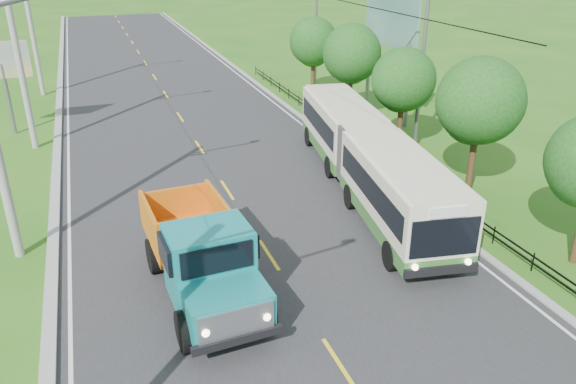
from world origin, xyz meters
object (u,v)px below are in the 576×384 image
dump_truck (201,251)px  streetlight_far (314,21)px  tree_fifth (351,56)px  tree_third (479,105)px  pole_far (31,22)px  planter_mid (378,148)px  planter_far (319,108)px  billboard_left (2,66)px  tree_back (313,44)px  planter_near (473,211)px  bus (368,154)px  tree_fourth (403,83)px  pole_mid (18,51)px  billboard_right (391,29)px  streetlight_mid (420,56)px

dump_truck → streetlight_far: bearing=57.1°
tree_fifth → tree_third: bearing=-90.0°
pole_far → planter_mid: (16.86, -19.00, -4.81)m
tree_third → planter_far: size_ratio=8.96×
planter_mid → pole_far: bearing=131.6°
tree_fifth → billboard_left: size_ratio=1.12×
tree_back → planter_near: bearing=-93.6°
billboard_left → dump_truck: bearing=-70.8°
planter_near → bus: 4.96m
pole_far → dump_truck: bearing=-78.9°
planter_far → bus: size_ratio=0.04×
tree_fourth → planter_near: tree_fourth is taller
planter_mid → dump_truck: 14.87m
planter_mid → tree_third: bearing=-77.9°
tree_back → streetlight_far: (0.79, 1.86, 1.25)m
tree_fifth → planter_far: tree_fifth is taller
planter_far → tree_fifth: bearing=-56.0°
pole_mid → tree_back: (18.12, 5.14, -1.44)m
pole_mid → tree_fourth: size_ratio=1.85×
pole_mid → planter_mid: pole_mid is taller
streetlight_far → pole_far: bearing=165.2°
planter_near → planter_far: same height
streetlight_far → planter_mid: bearing=-98.3°
planter_mid → bus: bearing=-124.1°
planter_far → billboard_right: size_ratio=0.09×
tree_third → streetlight_mid: (0.79, 5.86, 0.92)m
pole_far → planter_mid: bearing=-48.4°
planter_mid → tree_back: bearing=84.1°
billboard_left → billboard_right: bearing=-10.4°
planter_mid → planter_far: same height
tree_back → bus: bearing=-104.2°
tree_third → bus: size_ratio=0.39×
planter_near → dump_truck: dump_truck is taller
pole_mid → planter_near: pole_mid is taller
bus → billboard_right: bearing=66.7°
tree_third → pole_mid: bearing=144.6°
pole_mid → planter_far: bearing=3.4°
pole_far → bus: 27.34m
tree_fifth → planter_near: (-1.26, -14.14, -3.57)m
pole_far → tree_third: 30.78m
tree_fifth → billboard_left: tree_fifth is taller
tree_third → billboard_left: tree_third is taller
tree_fifth → streetlight_far: size_ratio=0.64×
pole_mid → pole_far: 12.00m
pole_far → bus: pole_far is taller
planter_near → planter_mid: size_ratio=1.00×
streetlight_far → billboard_right: streetlight_far is taller
planter_mid → dump_truck: size_ratio=0.10×
billboard_right → bus: billboard_right is taller
streetlight_mid → dump_truck: size_ratio=1.33×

